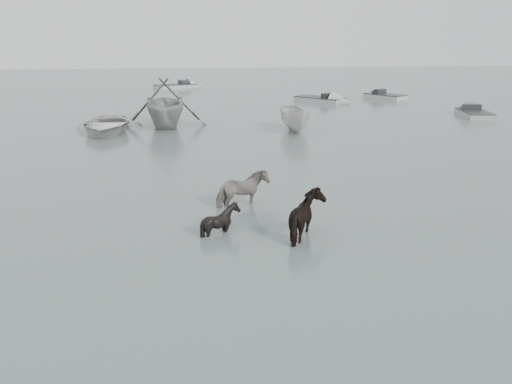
% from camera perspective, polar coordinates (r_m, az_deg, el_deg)
% --- Properties ---
extents(ground, '(140.00, 140.00, 0.00)m').
position_cam_1_polar(ground, '(16.71, -1.86, -3.77)').
color(ground, '#4C5A55').
rests_on(ground, ground).
extents(pony_pinto, '(1.90, 1.39, 1.46)m').
position_cam_1_polar(pony_pinto, '(18.69, -1.41, 0.75)').
color(pony_pinto, black).
rests_on(pony_pinto, ground).
extents(pony_dark, '(1.40, 1.62, 1.58)m').
position_cam_1_polar(pony_dark, '(15.97, 5.33, -1.81)').
color(pony_dark, black).
rests_on(pony_dark, ground).
extents(pony_black, '(1.25, 1.15, 1.21)m').
position_cam_1_polar(pony_black, '(16.32, -3.59, -2.04)').
color(pony_black, black).
rests_on(pony_black, ground).
extents(rowboat_lead, '(3.95, 5.43, 1.11)m').
position_cam_1_polar(rowboat_lead, '(33.27, -14.80, 6.71)').
color(rowboat_lead, silver).
rests_on(rowboat_lead, ground).
extents(rowboat_trail, '(5.37, 6.10, 3.04)m').
position_cam_1_polar(rowboat_trail, '(34.49, -9.09, 8.98)').
color(rowboat_trail, '#939694').
rests_on(rowboat_trail, ground).
extents(boat_small, '(1.61, 3.98, 1.52)m').
position_cam_1_polar(boat_small, '(32.69, 3.97, 7.41)').
color(boat_small, beige).
rests_on(boat_small, ground).
extents(skiff_port, '(2.31, 5.13, 0.75)m').
position_cam_1_polar(skiff_port, '(40.78, 21.03, 7.58)').
color(skiff_port, '#999B99').
rests_on(skiff_port, ground).
extents(skiff_mid, '(5.03, 5.18, 0.75)m').
position_cam_1_polar(skiff_mid, '(46.14, 6.44, 9.41)').
color(skiff_mid, '#A7A9A7').
rests_on(skiff_mid, ground).
extents(skiff_star, '(4.05, 4.77, 0.75)m').
position_cam_1_polar(skiff_star, '(49.16, 12.82, 9.52)').
color(skiff_star, '#B1B1AC').
rests_on(skiff_star, ground).
extents(skiff_far, '(5.88, 3.90, 0.75)m').
position_cam_1_polar(skiff_far, '(57.01, -8.01, 10.62)').
color(skiff_far, '#ADB0AD').
rests_on(skiff_far, ground).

